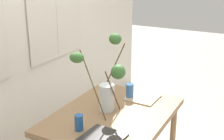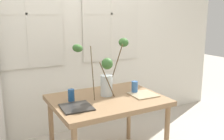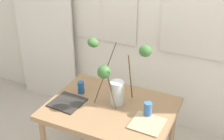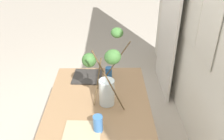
% 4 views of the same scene
% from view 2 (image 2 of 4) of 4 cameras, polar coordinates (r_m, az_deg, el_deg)
% --- Properties ---
extents(back_wall_with_windows, '(4.95, 0.14, 3.07)m').
position_cam_2_polar(back_wall_with_windows, '(3.45, -9.20, 11.31)').
color(back_wall_with_windows, silver).
rests_on(back_wall_with_windows, ground).
extents(dining_table, '(1.12, 0.85, 0.75)m').
position_cam_2_polar(dining_table, '(2.67, -1.07, -7.78)').
color(dining_table, '#93704C').
rests_on(dining_table, ground).
extents(vase_with_branches, '(0.64, 0.40, 0.61)m').
position_cam_2_polar(vase_with_branches, '(2.64, -1.33, -0.54)').
color(vase_with_branches, silver).
rests_on(vase_with_branches, dining_table).
extents(drinking_glass_blue_left, '(0.06, 0.06, 0.12)m').
position_cam_2_polar(drinking_glass_blue_left, '(2.57, -9.08, -5.55)').
color(drinking_glass_blue_left, '#235693').
rests_on(drinking_glass_blue_left, dining_table).
extents(drinking_glass_blue_right, '(0.07, 0.07, 0.13)m').
position_cam_2_polar(drinking_glass_blue_right, '(2.81, 5.07, -3.81)').
color(drinking_glass_blue_right, '#386BAD').
rests_on(drinking_glass_blue_right, dining_table).
extents(plate_square_left, '(0.29, 0.29, 0.01)m').
position_cam_2_polar(plate_square_left, '(2.40, -7.92, -8.21)').
color(plate_square_left, '#2D2B28').
rests_on(plate_square_left, dining_table).
extents(plate_square_right, '(0.27, 0.27, 0.01)m').
position_cam_2_polar(plate_square_right, '(2.76, 6.99, -5.44)').
color(plate_square_right, tan).
rests_on(plate_square_right, dining_table).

